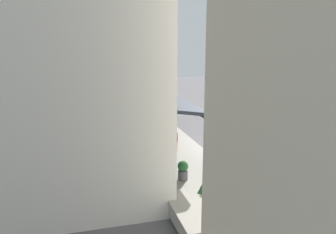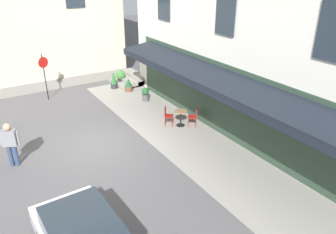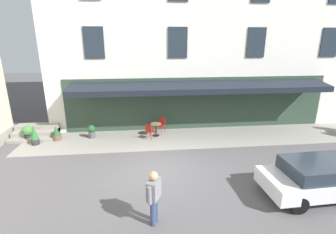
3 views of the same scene
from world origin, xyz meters
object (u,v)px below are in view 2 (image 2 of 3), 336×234
at_px(cafe_chair_red_under_awning, 167,114).
at_px(walking_pedestrian_in_grey, 10,141).
at_px(potted_plant_entrance_right, 114,80).
at_px(no_parking_sign, 44,69).
at_px(cafe_chair_red_by_window, 194,115).
at_px(potted_plant_by_steps, 145,94).
at_px(potted_plant_under_sign, 129,85).
at_px(cafe_table_mid_terrace, 181,116).
at_px(potted_plant_mid_terrace, 121,76).

distance_m(cafe_chair_red_under_awning, walking_pedestrian_in_grey, 6.74).
xyz_separation_m(cafe_chair_red_under_awning, potted_plant_entrance_right, (6.09, 0.07, -0.03)).
bearing_deg(potted_plant_entrance_right, walking_pedestrian_in_grey, 131.93).
bearing_deg(walking_pedestrian_in_grey, potted_plant_entrance_right, -48.07).
height_order(cafe_chair_red_under_awning, no_parking_sign, no_parking_sign).
distance_m(cafe_chair_red_by_window, potted_plant_by_steps, 4.04).
xyz_separation_m(cafe_chair_red_by_window, potted_plant_under_sign, (5.89, 0.56, -0.16)).
bearing_deg(no_parking_sign, potted_plant_under_sign, -104.48).
bearing_deg(potted_plant_by_steps, no_parking_sign, 56.50).
height_order(no_parking_sign, potted_plant_by_steps, no_parking_sign).
bearing_deg(no_parking_sign, potted_plant_entrance_right, -92.89).
bearing_deg(cafe_table_mid_terrace, potted_plant_entrance_right, 5.06).
bearing_deg(cafe_chair_red_by_window, walking_pedestrian_in_grey, 83.68).
distance_m(cafe_chair_red_under_awning, potted_plant_entrance_right, 6.09).
xyz_separation_m(cafe_chair_red_under_awning, no_parking_sign, (6.29, 3.97, 1.25)).
distance_m(cafe_table_mid_terrace, potted_plant_under_sign, 5.53).
xyz_separation_m(walking_pedestrian_in_grey, potted_plant_by_steps, (3.16, -7.32, -0.63)).
xyz_separation_m(cafe_chair_red_by_window, potted_plant_mid_terrace, (7.49, 0.34, -0.10)).
xyz_separation_m(cafe_chair_red_under_awning, potted_plant_by_steps, (3.27, -0.60, -0.16)).
bearing_deg(cafe_chair_red_under_awning, potted_plant_under_sign, -5.15).
height_order(cafe_chair_red_by_window, potted_plant_entrance_right, potted_plant_entrance_right).
bearing_deg(cafe_chair_red_under_awning, no_parking_sign, 32.25).
distance_m(cafe_chair_red_under_awning, cafe_chair_red_by_window, 1.26).
relative_size(cafe_table_mid_terrace, potted_plant_entrance_right, 0.71).
bearing_deg(potted_plant_under_sign, potted_plant_entrance_right, 29.27).
height_order(walking_pedestrian_in_grey, no_parking_sign, no_parking_sign).
height_order(walking_pedestrian_in_grey, potted_plant_entrance_right, walking_pedestrian_in_grey).
bearing_deg(walking_pedestrian_in_grey, cafe_chair_red_under_awning, -90.95).
bearing_deg(potted_plant_entrance_right, cafe_chair_red_under_awning, -179.36).
height_order(no_parking_sign, potted_plant_under_sign, no_parking_sign).
height_order(cafe_table_mid_terrace, no_parking_sign, no_parking_sign).
distance_m(cafe_table_mid_terrace, cafe_chair_red_by_window, 0.63).
relative_size(potted_plant_mid_terrace, potted_plant_entrance_right, 0.78).
relative_size(walking_pedestrian_in_grey, potted_plant_by_steps, 2.33).
distance_m(no_parking_sign, potted_plant_mid_terrace, 4.86).
height_order(cafe_chair_red_under_awning, walking_pedestrian_in_grey, walking_pedestrian_in_grey).
bearing_deg(cafe_chair_red_by_window, potted_plant_by_steps, 6.01).
xyz_separation_m(potted_plant_by_steps, potted_plant_mid_terrace, (3.48, -0.08, 0.06)).
height_order(cafe_table_mid_terrace, cafe_chair_red_by_window, cafe_chair_red_by_window).
bearing_deg(potted_plant_mid_terrace, potted_plant_entrance_right, 131.21).
xyz_separation_m(potted_plant_mid_terrace, potted_plant_under_sign, (-1.60, 0.22, -0.06)).
distance_m(cafe_table_mid_terrace, no_parking_sign, 8.14).
relative_size(no_parking_sign, potted_plant_mid_terrace, 3.16).
distance_m(cafe_chair_red_by_window, no_parking_sign, 8.72).
bearing_deg(walking_pedestrian_in_grey, potted_plant_by_steps, -66.69).
relative_size(cafe_chair_red_by_window, potted_plant_by_steps, 1.21).
bearing_deg(cafe_table_mid_terrace, cafe_chair_red_by_window, -125.43).
bearing_deg(no_parking_sign, cafe_chair_red_under_awning, -147.75).
relative_size(cafe_table_mid_terrace, cafe_chair_red_under_awning, 0.82).
bearing_deg(cafe_chair_red_by_window, cafe_table_mid_terrace, 54.57).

